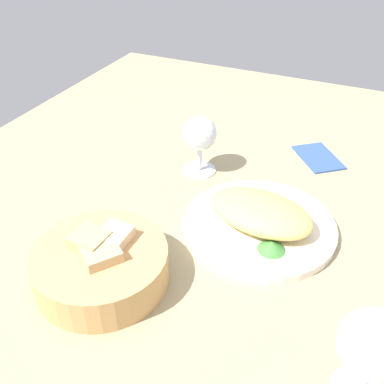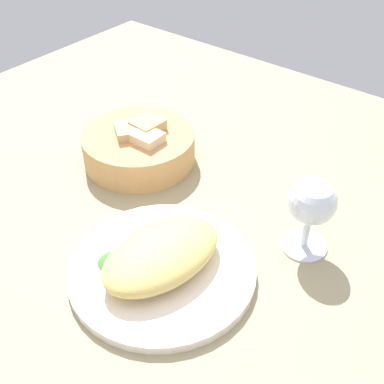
{
  "view_description": "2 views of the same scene",
  "coord_description": "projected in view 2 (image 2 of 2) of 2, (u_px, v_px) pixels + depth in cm",
  "views": [
    {
      "loc": [
        -10.01,
        57.23,
        48.68
      ],
      "look_at": [
        15.62,
        0.68,
        4.56
      ],
      "focal_mm": 42.05,
      "sensor_mm": 36.0,
      "label": 1
    },
    {
      "loc": [
        -28.98,
        -31.03,
        50.53
      ],
      "look_at": [
        14.75,
        3.75,
        5.16
      ],
      "focal_mm": 45.96,
      "sensor_mm": 36.0,
      "label": 2
    }
  ],
  "objects": [
    {
      "name": "bread_basket",
      "position": [
        139.0,
        146.0,
        0.85
      ],
      "size": [
        19.42,
        19.42,
        7.47
      ],
      "color": "tan",
      "rests_on": "ground_plane"
    },
    {
      "name": "plate",
      "position": [
        161.0,
        268.0,
        0.66
      ],
      "size": [
        25.31,
        25.31,
        1.4
      ],
      "primitive_type": "cylinder",
      "color": "white",
      "rests_on": "ground_plane"
    },
    {
      "name": "lettuce_garnish",
      "position": [
        115.0,
        257.0,
        0.66
      ],
      "size": [
        4.41,
        4.41,
        1.5
      ],
      "primitive_type": "cone",
      "color": "#3E8136",
      "rests_on": "plate"
    },
    {
      "name": "wine_glass_near",
      "position": [
        312.0,
        206.0,
        0.66
      ],
      "size": [
        6.69,
        6.69,
        11.76
      ],
      "color": "silver",
      "rests_on": "ground_plane"
    },
    {
      "name": "ground_plane",
      "position": [
        145.0,
        294.0,
        0.65
      ],
      "size": [
        140.0,
        140.0,
        2.0
      ],
      "primitive_type": "cube",
      "color": "tan"
    },
    {
      "name": "omelette",
      "position": [
        160.0,
        253.0,
        0.65
      ],
      "size": [
        19.12,
        13.5,
        4.41
      ],
      "primitive_type": "ellipsoid",
      "rotation": [
        0.0,
        0.0,
        -0.15
      ],
      "color": "#DDC064",
      "rests_on": "plate"
    }
  ]
}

